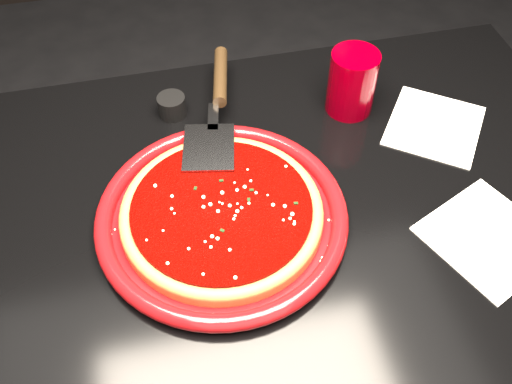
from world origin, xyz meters
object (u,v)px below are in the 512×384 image
table (258,331)px  ramekin (172,106)px  plate (222,216)px  pizza_server (216,107)px  cup (352,82)px

table → ramekin: size_ratio=23.97×
table → plate: size_ratio=3.12×
table → pizza_server: size_ratio=3.41×
cup → ramekin: (-0.31, 0.05, -0.04)m
table → plate: 0.39m
cup → ramekin: cup is taller
table → cup: 0.53m
pizza_server → plate: bearing=-87.0°
table → cup: bearing=44.7°
table → plate: plate is taller
plate → ramekin: bearing=99.2°
pizza_server → cup: (0.24, -0.00, 0.01)m
plate → pizza_server: pizza_server is taller
pizza_server → ramekin: pizza_server is taller
plate → pizza_server: 0.21m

